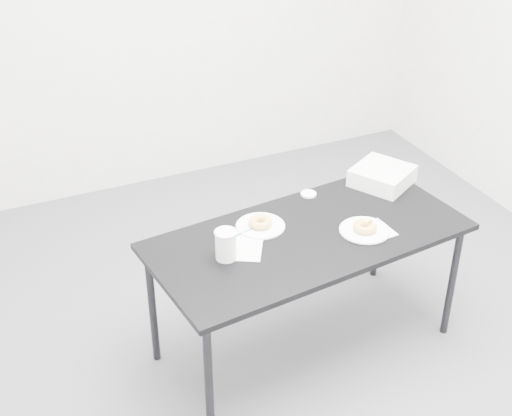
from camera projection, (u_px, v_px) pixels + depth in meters
name	position (u px, v px, depth m)	size (l,w,h in m)	color
floor	(283.00, 346.00, 3.70)	(4.00, 4.00, 0.00)	#545359
table	(308.00, 243.00, 3.38)	(1.58, 0.87, 0.69)	black
scorecard	(241.00, 245.00, 3.27)	(0.20, 0.25, 0.00)	silver
logo_patch	(246.00, 231.00, 3.37)	(0.04, 0.04, 0.00)	green
pen	(244.00, 232.00, 3.35)	(0.01, 0.01, 0.12)	#0B6D7E
napkin	(374.00, 231.00, 3.37)	(0.17, 0.17, 0.00)	silver
plate_near	(365.00, 230.00, 3.37)	(0.24, 0.24, 0.01)	white
donut_near	(365.00, 226.00, 3.35)	(0.11, 0.11, 0.04)	#BF7F3C
plate_far	(260.00, 226.00, 3.41)	(0.24, 0.24, 0.01)	white
donut_far	(260.00, 222.00, 3.39)	(0.11, 0.11, 0.04)	#BF7F3C
coffee_cup	(226.00, 245.00, 3.15)	(0.09, 0.09, 0.14)	white
cup_lid	(308.00, 194.00, 3.66)	(0.08, 0.08, 0.01)	white
bakery_box	(382.00, 176.00, 3.74)	(0.27, 0.27, 0.09)	silver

